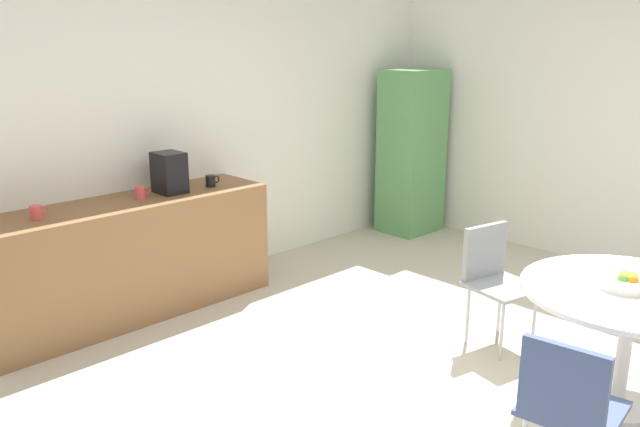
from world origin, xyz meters
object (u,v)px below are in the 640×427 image
(locker_cabinet, at_px, (411,152))
(coffee_maker, at_px, (169,173))
(round_table, at_px, (630,309))
(mug_white, at_px, (36,212))
(mug_red, at_px, (140,193))
(chair_navy, at_px, (567,401))
(mug_green, at_px, (211,181))
(fruit_bowl, at_px, (626,282))
(chair_gray, at_px, (493,271))

(locker_cabinet, xyz_separation_m, coffee_maker, (-2.93, 0.10, 0.19))
(round_table, height_order, mug_white, mug_white)
(mug_red, bearing_deg, chair_navy, -86.25)
(mug_green, bearing_deg, mug_white, 179.35)
(fruit_bowl, bearing_deg, chair_gray, 75.51)
(mug_green, xyz_separation_m, coffee_maker, (-0.35, 0.05, 0.11))
(mug_red, relative_size, coffee_maker, 0.40)
(round_table, bearing_deg, mug_green, 101.01)
(mug_red, distance_m, coffee_maker, 0.29)
(chair_navy, xyz_separation_m, chair_gray, (1.23, 1.12, 0.00))
(chair_gray, distance_m, mug_white, 3.14)
(locker_cabinet, bearing_deg, chair_gray, -129.86)
(chair_gray, xyz_separation_m, mug_green, (-0.83, 2.14, 0.43))
(chair_navy, height_order, mug_white, mug_white)
(locker_cabinet, distance_m, mug_white, 3.99)
(mug_white, distance_m, coffee_maker, 1.06)
(mug_green, distance_m, coffee_maker, 0.37)
(round_table, bearing_deg, fruit_bowl, 138.45)
(locker_cabinet, height_order, coffee_maker, locker_cabinet)
(mug_green, bearing_deg, chair_navy, -96.99)
(chair_gray, relative_size, mug_white, 6.43)
(locker_cabinet, bearing_deg, fruit_bowl, -123.13)
(fruit_bowl, xyz_separation_m, mug_white, (-1.99, 3.13, 0.17))
(round_table, distance_m, mug_red, 3.42)
(locker_cabinet, relative_size, round_table, 1.45)
(coffee_maker, bearing_deg, chair_navy, -90.86)
(mug_red, height_order, coffee_maker, coffee_maker)
(chair_navy, xyz_separation_m, fruit_bowl, (0.98, 0.16, 0.26))
(round_table, distance_m, mug_white, 3.76)
(locker_cabinet, bearing_deg, round_table, -122.49)
(mug_green, bearing_deg, fruit_bowl, -79.45)
(chair_navy, bearing_deg, locker_cabinet, 47.22)
(round_table, bearing_deg, chair_navy, -172.70)
(round_table, height_order, chair_gray, chair_gray)
(round_table, relative_size, mug_green, 9.31)
(locker_cabinet, height_order, round_table, locker_cabinet)
(fruit_bowl, height_order, mug_green, mug_green)
(round_table, distance_m, chair_gray, 1.02)
(chair_navy, bearing_deg, coffee_maker, 89.14)
(round_table, distance_m, chair_navy, 1.02)
(coffee_maker, bearing_deg, locker_cabinet, -1.96)
(fruit_bowl, bearing_deg, mug_red, 110.80)
(locker_cabinet, relative_size, coffee_maker, 5.46)
(round_table, bearing_deg, coffee_maker, 106.77)
(mug_white, distance_m, mug_green, 1.41)
(mug_red, bearing_deg, coffee_maker, 2.72)
(locker_cabinet, xyz_separation_m, chair_gray, (-1.75, -2.09, -0.35))
(fruit_bowl, distance_m, mug_red, 3.37)
(locker_cabinet, distance_m, coffee_maker, 2.94)
(locker_cabinet, relative_size, mug_red, 13.54)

